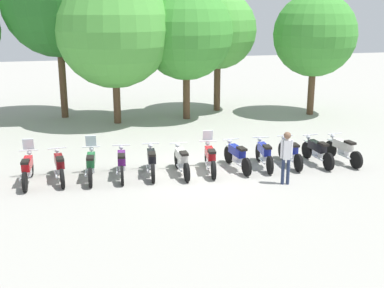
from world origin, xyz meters
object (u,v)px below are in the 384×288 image
at_px(motorcycle_8, 264,154).
at_px(motorcycle_10, 317,151).
at_px(person_0, 286,154).
at_px(tree_4, 218,30).
at_px(motorcycle_5, 182,160).
at_px(motorcycle_7, 237,156).
at_px(motorcycle_6, 210,158).
at_px(tree_1, 57,1).
at_px(tree_3, 186,33).
at_px(motorcycle_3, 122,163).
at_px(motorcycle_0, 27,168).
at_px(motorcycle_9, 290,152).
at_px(motorcycle_4, 152,161).
at_px(tree_2, 114,30).
at_px(motorcycle_11, 343,149).
at_px(motorcycle_1, 60,166).
at_px(tree_5, 315,35).
at_px(motorcycle_2, 91,164).

relative_size(motorcycle_8, motorcycle_10, 1.00).
xyz_separation_m(person_0, tree_4, (1.34, 12.11, 3.35)).
relative_size(motorcycle_10, person_0, 1.24).
bearing_deg(motorcycle_5, motorcycle_7, -87.60).
bearing_deg(motorcycle_6, tree_4, -10.47).
xyz_separation_m(tree_1, tree_3, (6.14, -1.87, -1.55)).
bearing_deg(tree_1, motorcycle_3, -79.84).
xyz_separation_m(motorcycle_3, tree_4, (6.45, 10.06, 3.89)).
height_order(motorcycle_0, person_0, person_0).
xyz_separation_m(person_0, tree_1, (-6.95, 12.32, 4.85)).
height_order(motorcycle_9, motorcycle_10, same).
bearing_deg(motorcycle_4, tree_2, 8.72).
height_order(motorcycle_8, tree_3, tree_3).
xyz_separation_m(motorcycle_3, motorcycle_8, (5.12, -0.17, 0.00)).
bearing_deg(tree_3, motorcycle_6, -98.07).
bearing_deg(tree_1, motorcycle_5, -69.67).
bearing_deg(motorcycle_3, tree_2, 0.96).
bearing_deg(motorcycle_11, person_0, 113.05).
relative_size(motorcycle_1, tree_3, 0.33).
distance_m(motorcycle_6, tree_4, 11.48).
distance_m(tree_1, tree_3, 6.60).
relative_size(tree_3, tree_4, 1.03).
bearing_deg(tree_5, motorcycle_2, -147.18).
relative_size(motorcycle_2, motorcycle_9, 1.00).
bearing_deg(motorcycle_11, motorcycle_3, 81.75).
relative_size(motorcycle_2, motorcycle_3, 1.00).
distance_m(motorcycle_10, tree_2, 11.47).
distance_m(motorcycle_8, tree_5, 10.60).
distance_m(motorcycle_5, tree_4, 11.84).
xyz_separation_m(motorcycle_1, tree_1, (0.21, 10.13, 5.39)).
height_order(motorcycle_1, motorcycle_8, same).
bearing_deg(tree_5, motorcycle_1, -149.61).
bearing_deg(motorcycle_5, motorcycle_3, 84.81).
bearing_deg(motorcycle_5, motorcycle_1, 85.78).
distance_m(motorcycle_6, person_0, 2.80).
bearing_deg(motorcycle_4, motorcycle_1, 93.22).
xyz_separation_m(motorcycle_0, motorcycle_7, (7.17, -0.28, -0.01)).
xyz_separation_m(tree_2, tree_4, (5.74, 1.80, -0.17)).
bearing_deg(person_0, tree_2, 36.98).
relative_size(motorcycle_3, motorcycle_7, 1.00).
height_order(tree_3, tree_5, tree_3).
relative_size(motorcycle_0, motorcycle_11, 1.00).
bearing_deg(motorcycle_2, tree_1, 10.06).
xyz_separation_m(motorcycle_3, tree_5, (11.03, 7.82, 3.71)).
xyz_separation_m(motorcycle_2, tree_2, (1.73, 8.22, 4.05)).
xyz_separation_m(motorcycle_7, tree_5, (6.94, 7.98, 3.71)).
relative_size(motorcycle_7, tree_4, 0.34).
height_order(motorcycle_0, motorcycle_1, motorcycle_0).
distance_m(motorcycle_8, motorcycle_10, 2.05).
distance_m(motorcycle_3, tree_4, 12.57).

